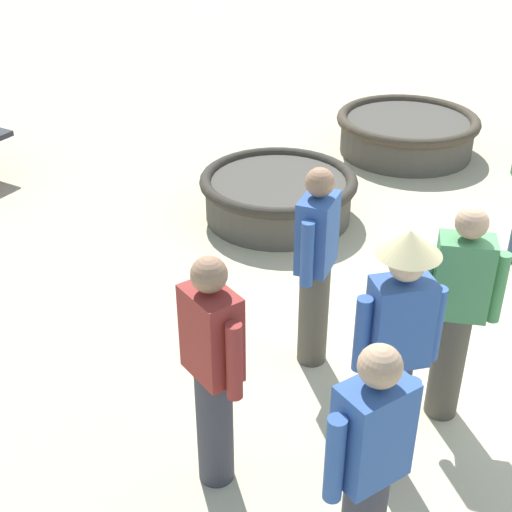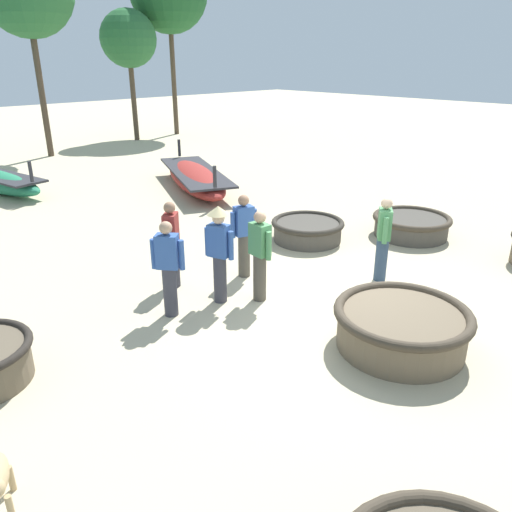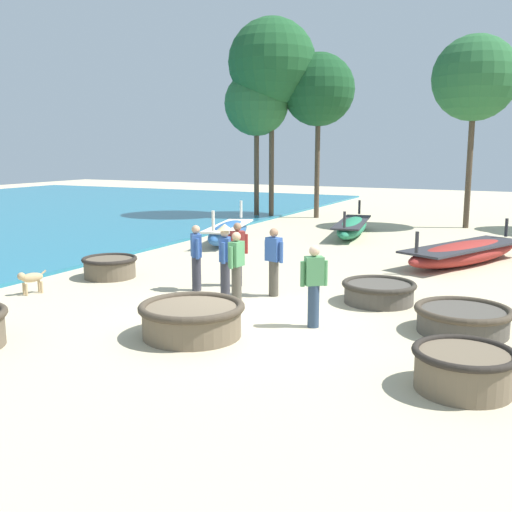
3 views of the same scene
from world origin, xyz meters
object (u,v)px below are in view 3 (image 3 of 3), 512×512
at_px(coracle_far_right, 192,318).
at_px(tree_right_mid, 272,63).
at_px(coracle_center, 379,291).
at_px(fisherman_crouching, 274,260).
at_px(coracle_far_left, 464,368).
at_px(fisherman_hauling, 196,256).
at_px(fisherman_with_hat, 238,252).
at_px(coracle_nearest, 110,266).
at_px(tree_leftmost, 257,104).
at_px(tree_center, 319,90).
at_px(fisherman_by_coracle, 314,284).
at_px(fisherman_standing_left, 236,265).
at_px(fisherman_standing_right, 225,255).
at_px(tree_left_mid, 475,79).
at_px(long_boat_green_hull, 352,227).
at_px(long_boat_ochre_hull, 464,253).
at_px(dog, 30,279).
at_px(coracle_upturned, 463,318).
at_px(long_boat_blue_hull, 228,232).

bearing_deg(coracle_far_right, tree_right_mid, 110.36).
height_order(coracle_center, fisherman_crouching, fisherman_crouching).
xyz_separation_m(coracle_far_left, fisherman_hauling, (-6.52, 3.47, 0.51)).
relative_size(fisherman_crouching, fisherman_with_hat, 1.00).
distance_m(coracle_nearest, tree_leftmost, 15.24).
distance_m(coracle_nearest, tree_center, 16.29).
bearing_deg(fisherman_by_coracle, fisherman_standing_left, 155.94).
height_order(fisherman_standing_right, tree_left_mid, tree_left_mid).
distance_m(fisherman_standing_right, tree_left_mid, 16.16).
relative_size(coracle_nearest, fisherman_hauling, 0.91).
relative_size(coracle_far_left, long_boat_green_hull, 0.28).
xyz_separation_m(long_boat_green_hull, tree_left_mid, (3.66, 4.33, 5.79)).
bearing_deg(fisherman_crouching, fisherman_hauling, -170.44).
xyz_separation_m(coracle_far_right, tree_center, (-4.54, 18.53, 5.69)).
relative_size(fisherman_standing_right, fisherman_with_hat, 1.06).
bearing_deg(fisherman_with_hat, long_boat_green_hull, 90.26).
xyz_separation_m(fisherman_hauling, tree_left_mid, (4.27, 14.75, 5.30)).
xyz_separation_m(fisherman_hauling, fisherman_crouching, (1.87, 0.32, 0.00)).
xyz_separation_m(fisherman_standing_left, fisherman_by_coracle, (2.16, -0.97, 0.00)).
bearing_deg(tree_center, coracle_far_right, -76.22).
height_order(long_boat_ochre_hull, fisherman_standing_left, fisherman_standing_left).
height_order(coracle_far_right, fisherman_by_coracle, fisherman_by_coracle).
distance_m(fisherman_standing_right, dog, 4.57).
relative_size(coracle_upturned, long_boat_green_hull, 0.34).
relative_size(long_boat_blue_hull, tree_right_mid, 0.46).
distance_m(coracle_far_left, fisherman_with_hat, 7.30).
bearing_deg(tree_leftmost, dog, -82.39).
relative_size(long_boat_ochre_hull, tree_left_mid, 0.66).
height_order(coracle_upturned, long_boat_blue_hull, long_boat_blue_hull).
relative_size(fisherman_standing_left, fisherman_by_coracle, 1.00).
bearing_deg(tree_left_mid, tree_leftmost, -177.56).
bearing_deg(tree_left_mid, fisherman_with_hat, -104.59).
bearing_deg(dog, coracle_nearest, 78.70).
bearing_deg(coracle_far_left, coracle_center, 118.67).
bearing_deg(tree_center, tree_left_mid, -5.86).
bearing_deg(long_boat_ochre_hull, tree_right_mid, 140.69).
height_order(coracle_nearest, fisherman_standing_left, fisherman_standing_left).
xyz_separation_m(coracle_far_left, tree_right_mid, (-11.23, 17.93, 6.92)).
height_order(coracle_center, tree_leftmost, tree_leftmost).
bearing_deg(long_boat_green_hull, coracle_far_left, -66.97).
bearing_deg(long_boat_blue_hull, coracle_nearest, -89.75).
bearing_deg(coracle_center, coracle_far_left, -61.33).
relative_size(coracle_far_left, tree_right_mid, 0.15).
xyz_separation_m(fisherman_by_coracle, fisherman_standing_right, (-2.68, 1.38, 0.12)).
bearing_deg(long_boat_ochre_hull, coracle_center, -101.09).
xyz_separation_m(fisherman_standing_left, tree_leftmost, (-6.84, 14.93, 4.57)).
relative_size(long_boat_green_hull, fisherman_standing_left, 3.29).
height_order(coracle_far_left, fisherman_hauling, fisherman_hauling).
bearing_deg(coracle_center, coracle_far_right, -122.38).
bearing_deg(coracle_upturned, dog, -171.89).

